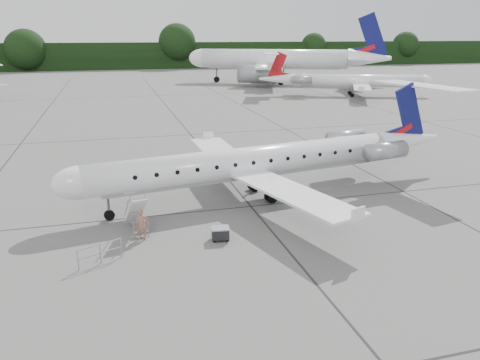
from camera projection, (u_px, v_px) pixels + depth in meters
name	position (u px, v px, depth m)	size (l,w,h in m)	color
ground	(322.00, 227.00, 26.99)	(320.00, 320.00, 0.00)	slate
treeline	(145.00, 56.00, 145.37)	(260.00, 4.00, 8.00)	black
main_regional_jet	(249.00, 147.00, 30.61)	(27.51, 19.81, 7.05)	white
airstair	(136.00, 212.00, 26.13)	(0.85, 2.40, 2.21)	white
passenger	(142.00, 225.00, 25.03)	(0.64, 0.42, 1.75)	#926250
safety_railing	(100.00, 254.00, 22.54)	(2.20, 0.08, 1.00)	#92959A
baggage_cart	(220.00, 233.00, 25.13)	(0.91, 0.73, 0.79)	black
bg_narrowbody	(274.00, 49.00, 102.16)	(40.90, 29.45, 14.68)	white
bg_regional_right	(358.00, 74.00, 82.15)	(28.59, 20.59, 7.50)	white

